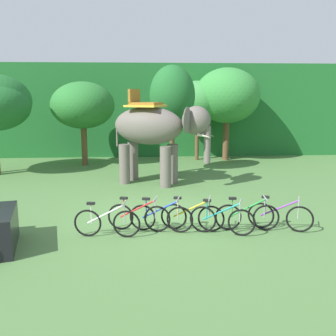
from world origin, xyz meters
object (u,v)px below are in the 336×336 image
object	(u,v)px
bike_blue	(161,217)
bike_yellow	(192,216)
bike_teal	(222,220)
tree_far_right	(227,96)
bike_green	(247,216)
tree_center_left	(197,102)
tree_center_right	(83,105)
tree_far_left	(172,96)
bike_red	(139,217)
bike_purple	(280,216)
elephant	(156,130)
bike_white	(107,222)

from	to	relation	value
bike_blue	bike_yellow	bearing A→B (deg)	2.84
bike_teal	tree_far_right	bearing A→B (deg)	77.79
bike_green	tree_far_right	bearing A→B (deg)	81.08
tree_center_left	tree_far_right	size ratio (longest dim) A/B	0.86
tree_center_right	tree_far_left	size ratio (longest dim) A/B	0.87
tree_center_right	bike_red	bearing A→B (deg)	-73.79
bike_purple	elephant	bearing A→B (deg)	118.94
tree_far_right	bike_white	bearing A→B (deg)	-115.23
tree_far_right	elephant	bearing A→B (deg)	-125.30
tree_far_left	bike_green	bearing A→B (deg)	-79.49
bike_purple	tree_center_left	bearing A→B (deg)	93.47
tree_far_right	bike_white	xyz separation A→B (m)	(-5.45, -11.56, -3.11)
elephant	bike_white	bearing A→B (deg)	-103.68
bike_green	bike_blue	bearing A→B (deg)	178.94
tree_center_right	elephant	size ratio (longest dim) A/B	1.01
bike_yellow	bike_green	distance (m)	1.46
bike_red	bike_purple	bearing A→B (deg)	-2.68
tree_center_left	elephant	size ratio (longest dim) A/B	1.04
tree_center_right	tree_center_left	size ratio (longest dim) A/B	0.98
tree_far_left	bike_red	world-z (taller)	tree_far_left
tree_far_right	elephant	size ratio (longest dim) A/B	1.20
tree_center_right	tree_far_right	bearing A→B (deg)	9.22
elephant	tree_center_right	bearing A→B (deg)	128.38
bike_red	bike_purple	size ratio (longest dim) A/B	1.05
bike_white	bike_blue	bearing A→B (deg)	12.71
bike_blue	bike_teal	bearing A→B (deg)	-10.33
bike_blue	tree_far_left	bearing A→B (deg)	83.74
bike_green	bike_purple	bearing A→B (deg)	-1.99
bike_red	bike_green	bearing A→B (deg)	-2.89
bike_yellow	bike_teal	xyz separation A→B (m)	(0.73, -0.33, 0.00)
bike_green	bike_purple	size ratio (longest dim) A/B	1.07
tree_center_left	bike_purple	distance (m)	11.82
bike_yellow	bike_purple	world-z (taller)	same
bike_blue	bike_green	xyz separation A→B (m)	(2.29, -0.04, 0.00)
tree_far_left	tree_far_right	size ratio (longest dim) A/B	0.97
bike_teal	bike_green	world-z (taller)	same
bike_white	bike_purple	bearing A→B (deg)	3.00
bike_blue	bike_yellow	distance (m)	0.83
elephant	bike_red	size ratio (longest dim) A/B	2.48
tree_center_right	elephant	bearing A→B (deg)	-51.62
tree_far_left	elephant	world-z (taller)	tree_far_left
tree_center_left	bike_green	xyz separation A→B (m)	(-0.19, -11.44, -2.78)
bike_yellow	bike_white	bearing A→B (deg)	-170.94
bike_yellow	bike_purple	bearing A→B (deg)	-2.80
bike_red	bike_yellow	world-z (taller)	same
tree_center_right	bike_blue	distance (m)	10.93
tree_center_left	tree_far_right	xyz separation A→B (m)	(1.58, -0.15, 0.33)
elephant	bike_purple	xyz separation A→B (m)	(3.12, -5.65, -1.82)
bike_white	elephant	bearing A→B (deg)	76.32
bike_white	tree_far_left	bearing A→B (deg)	74.49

